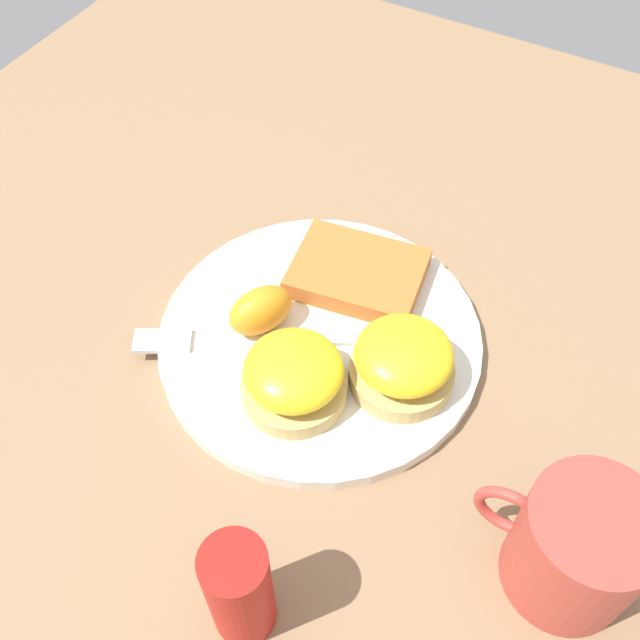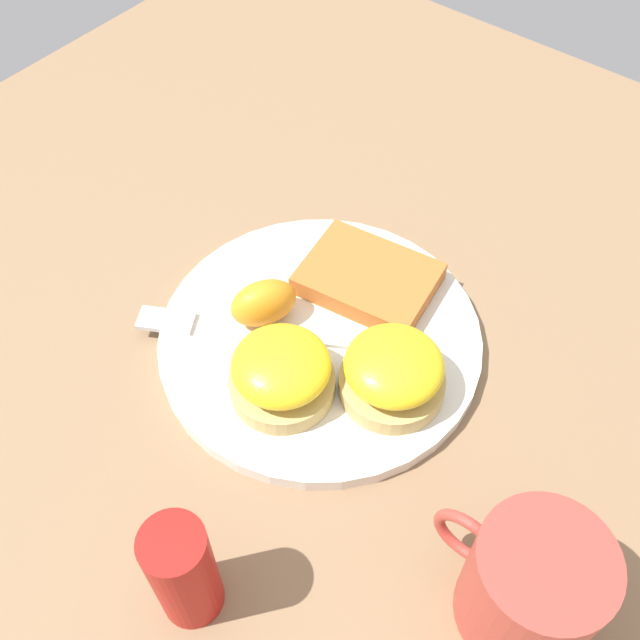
% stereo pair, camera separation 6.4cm
% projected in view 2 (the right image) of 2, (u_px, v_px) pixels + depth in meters
% --- Properties ---
extents(ground_plane, '(1.10, 1.10, 0.00)m').
position_uv_depth(ground_plane, '(320.00, 343.00, 0.67)').
color(ground_plane, '#846647').
extents(plate, '(0.29, 0.29, 0.01)m').
position_uv_depth(plate, '(320.00, 338.00, 0.67)').
color(plate, silver).
rests_on(plate, ground_plane).
extents(sandwich_benedict_left, '(0.09, 0.09, 0.05)m').
position_uv_depth(sandwich_benedict_left, '(281.00, 373.00, 0.60)').
color(sandwich_benedict_left, tan).
rests_on(sandwich_benedict_left, plate).
extents(sandwich_benedict_right, '(0.09, 0.09, 0.05)m').
position_uv_depth(sandwich_benedict_right, '(393.00, 372.00, 0.60)').
color(sandwich_benedict_right, tan).
rests_on(sandwich_benedict_right, plate).
extents(hashbrown_patty, '(0.13, 0.10, 0.02)m').
position_uv_depth(hashbrown_patty, '(373.00, 281.00, 0.69)').
color(hashbrown_patty, '#B8632A').
rests_on(hashbrown_patty, plate).
extents(orange_wedge, '(0.06, 0.07, 0.04)m').
position_uv_depth(orange_wedge, '(264.00, 303.00, 0.65)').
color(orange_wedge, orange).
rests_on(orange_wedge, plate).
extents(fork, '(0.22, 0.13, 0.00)m').
position_uv_depth(fork, '(254.00, 331.00, 0.66)').
color(fork, silver).
rests_on(fork, plate).
extents(cup, '(0.12, 0.09, 0.10)m').
position_uv_depth(cup, '(531.00, 586.00, 0.49)').
color(cup, '#B23D33').
rests_on(cup, ground_plane).
extents(condiment_bottle, '(0.04, 0.04, 0.11)m').
position_uv_depth(condiment_bottle, '(183.00, 572.00, 0.49)').
color(condiment_bottle, '#B21914').
rests_on(condiment_bottle, ground_plane).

